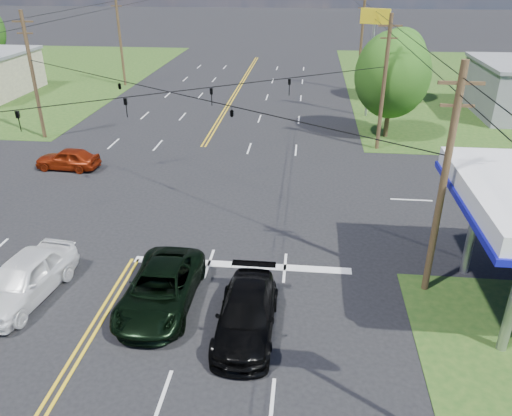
# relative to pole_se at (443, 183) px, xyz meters

# --- Properties ---
(ground) EXTENTS (280.00, 280.00, 0.00)m
(ground) POSITION_rel_pole_se_xyz_m (-13.00, 9.00, -4.92)
(ground) COLOR black
(ground) RESTS_ON ground
(stop_bar) EXTENTS (10.00, 0.50, 0.02)m
(stop_bar) POSITION_rel_pole_se_xyz_m (-8.00, 1.00, -4.92)
(stop_bar) COLOR silver
(stop_bar) RESTS_ON ground
(pole_se) EXTENTS (1.60, 0.28, 9.50)m
(pole_se) POSITION_rel_pole_se_xyz_m (0.00, 0.00, 0.00)
(pole_se) COLOR #45331D
(pole_se) RESTS_ON ground
(pole_nw) EXTENTS (1.60, 0.28, 9.50)m
(pole_nw) POSITION_rel_pole_se_xyz_m (-26.00, 18.00, 0.00)
(pole_nw) COLOR #45331D
(pole_nw) RESTS_ON ground
(pole_ne) EXTENTS (1.60, 0.28, 9.50)m
(pole_ne) POSITION_rel_pole_se_xyz_m (0.00, 18.00, 0.00)
(pole_ne) COLOR #45331D
(pole_ne) RESTS_ON ground
(pole_left_far) EXTENTS (1.60, 0.28, 10.00)m
(pole_left_far) POSITION_rel_pole_se_xyz_m (-26.00, 37.00, 0.25)
(pole_left_far) COLOR #45331D
(pole_left_far) RESTS_ON ground
(pole_right_far) EXTENTS (1.60, 0.28, 10.00)m
(pole_right_far) POSITION_rel_pole_se_xyz_m (0.00, 37.00, 0.25)
(pole_right_far) COLOR #45331D
(pole_right_far) RESTS_ON ground
(span_wire_signals) EXTENTS (26.00, 18.00, 1.13)m
(span_wire_signals) POSITION_rel_pole_se_xyz_m (-13.00, 9.00, 1.08)
(span_wire_signals) COLOR black
(span_wire_signals) RESTS_ON ground
(power_lines) EXTENTS (26.04, 100.00, 0.64)m
(power_lines) POSITION_rel_pole_se_xyz_m (-13.00, 7.00, 3.68)
(power_lines) COLOR black
(power_lines) RESTS_ON ground
(tree_right_a) EXTENTS (5.70, 5.70, 8.18)m
(tree_right_a) POSITION_rel_pole_se_xyz_m (1.00, 21.00, -0.05)
(tree_right_a) COLOR #45331D
(tree_right_a) RESTS_ON ground
(tree_right_b) EXTENTS (4.94, 4.94, 7.09)m
(tree_right_b) POSITION_rel_pole_se_xyz_m (3.50, 33.00, -0.70)
(tree_right_b) COLOR #45331D
(tree_right_b) RESTS_ON ground
(pickup_dkgreen) EXTENTS (2.70, 5.76, 1.60)m
(pickup_dkgreen) POSITION_rel_pole_se_xyz_m (-10.81, -2.26, -4.12)
(pickup_dkgreen) COLOR black
(pickup_dkgreen) RESTS_ON ground
(suv_black) EXTENTS (2.16, 5.26, 1.52)m
(suv_black) POSITION_rel_pole_se_xyz_m (-7.21, -3.46, -4.15)
(suv_black) COLOR black
(suv_black) RESTS_ON ground
(pickup_white) EXTENTS (2.83, 5.59, 1.82)m
(pickup_white) POSITION_rel_pole_se_xyz_m (-16.50, -2.30, -4.00)
(pickup_white) COLOR white
(pickup_white) RESTS_ON ground
(sedan_red) EXTENTS (4.29, 1.93, 1.43)m
(sedan_red) POSITION_rel_pole_se_xyz_m (-21.11, 11.71, -4.20)
(sedan_red) COLOR maroon
(sedan_red) RESTS_ON ground
(polesign_ne) EXTENTS (2.39, 1.24, 9.12)m
(polesign_ne) POSITION_rel_pole_se_xyz_m (0.00, 27.00, 2.33)
(polesign_ne) COLOR #A5A5AA
(polesign_ne) RESTS_ON ground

